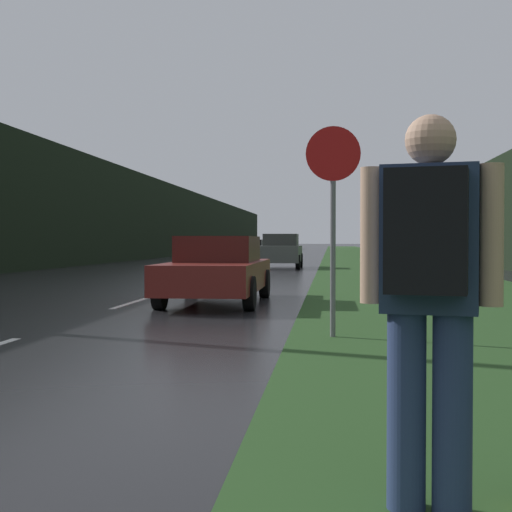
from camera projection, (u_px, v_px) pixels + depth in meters
name	position (u px, v px, depth m)	size (l,w,h in m)	color
grass_verge	(373.00, 263.00, 40.95)	(6.00, 240.00, 0.02)	#26471E
lane_stripe_c	(134.00, 302.00, 14.63)	(0.12, 3.00, 0.01)	silver
lane_stripe_d	(197.00, 282.00, 21.59)	(0.12, 3.00, 0.01)	silver
treeline_far_side	(147.00, 219.00, 52.50)	(2.00, 140.00, 5.77)	black
treeline_near_side	(451.00, 223.00, 50.22)	(2.00, 140.00, 5.07)	black
stop_sign	(333.00, 207.00, 9.17)	(0.71, 0.07, 2.73)	slate
hitchhiker_with_backpack	(429.00, 287.00, 3.21)	(0.63, 0.49, 1.83)	navy
car_passing_near	(218.00, 269.00, 14.44)	(1.85, 4.76, 1.35)	maroon
car_passing_far	(281.00, 251.00, 32.78)	(1.91, 4.41, 1.58)	#4C514C
car_oncoming	(253.00, 248.00, 53.09)	(1.84, 4.35, 1.36)	black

